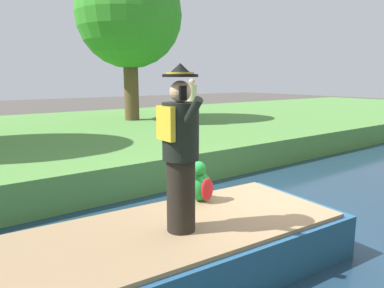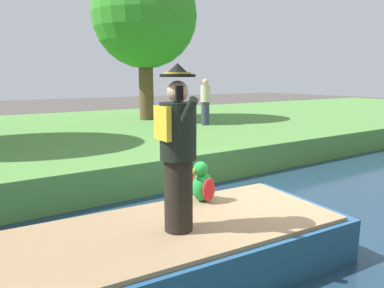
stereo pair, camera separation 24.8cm
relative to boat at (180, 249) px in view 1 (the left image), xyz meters
The scene contains 8 objects.
ground_plane 1.80m from the boat, 90.00° to the left, with size 80.00×80.00×0.00m, color #4C4742.
canal_water 1.79m from the boat, 90.00° to the left, with size 5.44×48.00×0.10m, color #1E384C.
grass_bank_near 8.63m from the boat, 168.28° to the left, with size 11.46×48.00×0.78m, color #568E42.
boat is the anchor object (origin of this frame).
person_pirate 1.24m from the boat, 29.98° to the right, with size 0.61×0.42×1.85m.
parrot_plush 1.03m from the boat, 125.88° to the left, with size 0.36×0.35×0.57m.
tree_broad 11.10m from the boat, 155.63° to the left, with size 3.96×3.96×5.93m.
person_bystander 8.55m from the boat, 142.24° to the left, with size 0.34×0.34×1.60m.
Camera 1 is at (3.23, -3.99, 2.41)m, focal length 33.28 mm.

